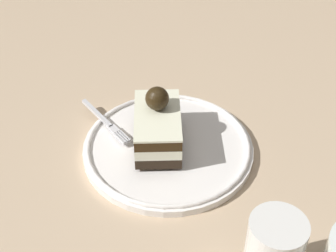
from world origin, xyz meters
name	(u,v)px	position (x,y,z in m)	size (l,w,h in m)	color
ground_plane	(180,160)	(0.00, 0.00, 0.00)	(2.40, 2.40, 0.00)	tan
dessert_plate	(168,147)	(-0.02, 0.01, 0.01)	(0.23, 0.23, 0.02)	white
cake_slice	(158,125)	(-0.04, 0.01, 0.04)	(0.10, 0.12, 0.08)	black
fork	(106,122)	(-0.12, 0.01, 0.02)	(0.11, 0.06, 0.00)	silver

